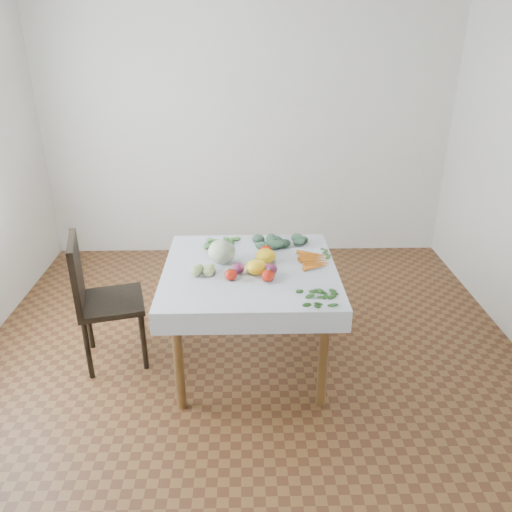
{
  "coord_description": "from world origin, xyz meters",
  "views": [
    {
      "loc": [
        -0.03,
        -2.93,
        2.19
      ],
      "look_at": [
        0.04,
        0.04,
        0.82
      ],
      "focal_mm": 35.0,
      "sensor_mm": 36.0,
      "label": 1
    }
  ],
  "objects_px": {
    "cabbage": "(222,252)",
    "carrot_bunch": "(314,260)",
    "chair": "(96,293)",
    "heirloom_back": "(266,256)",
    "table": "(250,282)"
  },
  "relations": [
    {
      "from": "chair",
      "to": "carrot_bunch",
      "type": "bearing_deg",
      "value": 0.66
    },
    {
      "from": "chair",
      "to": "carrot_bunch",
      "type": "height_order",
      "value": "chair"
    },
    {
      "from": "cabbage",
      "to": "heirloom_back",
      "type": "bearing_deg",
      "value": -0.65
    },
    {
      "from": "cabbage",
      "to": "carrot_bunch",
      "type": "bearing_deg",
      "value": -0.2
    },
    {
      "from": "table",
      "to": "carrot_bunch",
      "type": "bearing_deg",
      "value": 10.69
    },
    {
      "from": "chair",
      "to": "heirloom_back",
      "type": "relative_size",
      "value": 7.0
    },
    {
      "from": "table",
      "to": "carrot_bunch",
      "type": "xyz_separation_m",
      "value": [
        0.43,
        0.08,
        0.12
      ]
    },
    {
      "from": "table",
      "to": "chair",
      "type": "xyz_separation_m",
      "value": [
        -1.04,
        0.06,
        -0.11
      ]
    },
    {
      "from": "table",
      "to": "cabbage",
      "type": "xyz_separation_m",
      "value": [
        -0.19,
        0.08,
        0.18
      ]
    },
    {
      "from": "cabbage",
      "to": "heirloom_back",
      "type": "relative_size",
      "value": 1.32
    },
    {
      "from": "chair",
      "to": "heirloom_back",
      "type": "bearing_deg",
      "value": 0.79
    },
    {
      "from": "table",
      "to": "heirloom_back",
      "type": "xyz_separation_m",
      "value": [
        0.11,
        0.08,
        0.15
      ]
    },
    {
      "from": "heirloom_back",
      "to": "cabbage",
      "type": "bearing_deg",
      "value": 179.35
    },
    {
      "from": "table",
      "to": "heirloom_back",
      "type": "height_order",
      "value": "heirloom_back"
    },
    {
      "from": "table",
      "to": "heirloom_back",
      "type": "relative_size",
      "value": 7.38
    }
  ]
}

